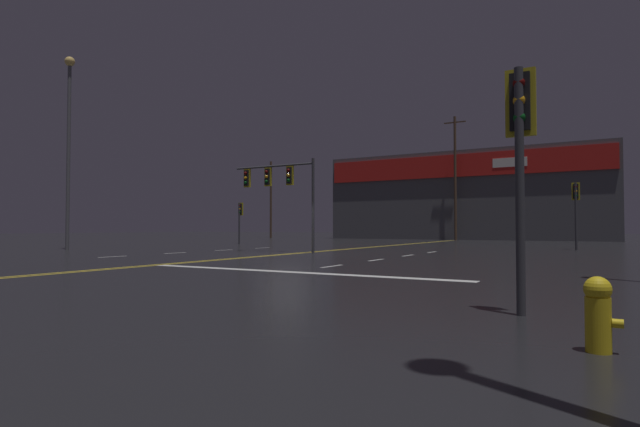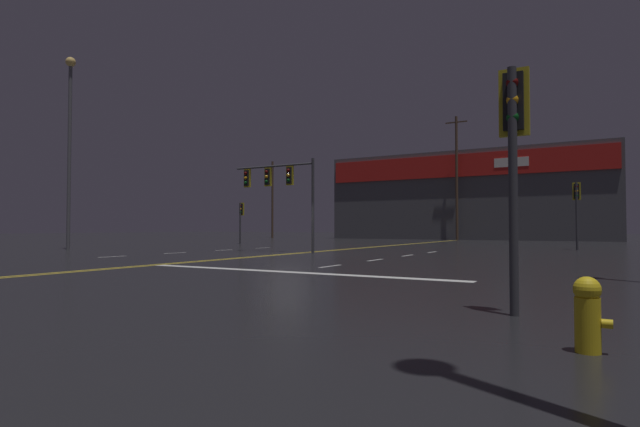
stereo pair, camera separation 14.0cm
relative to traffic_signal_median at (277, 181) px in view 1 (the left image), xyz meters
The scene contains 10 objects.
ground_plane 4.35m from the traffic_signal_median, 44.68° to the right, with size 200.00×200.00×0.00m, color black.
road_markings 5.64m from the traffic_signal_median, 49.69° to the right, with size 15.91×60.00×0.01m.
traffic_signal_median is the anchor object (origin of this frame).
traffic_signal_corner_northeast 16.78m from the traffic_signal_median, 37.29° to the left, with size 0.42×0.36×3.80m.
traffic_signal_corner_northwest 13.51m from the traffic_signal_median, 136.86° to the left, with size 0.42×0.36×3.20m.
traffic_signal_corner_southeast 19.29m from the traffic_signal_median, 44.87° to the right, with size 0.42×0.36×3.57m.
streetlight_near_right 13.01m from the traffic_signal_median, 163.23° to the right, with size 0.56×0.56×11.15m.
fire_hydrant 21.59m from the traffic_signal_median, 46.74° to the right, with size 0.35×0.26×0.76m.
building_backdrop 35.24m from the traffic_signal_median, 87.28° to the left, with size 29.20×10.23×9.27m.
utility_pole_row 29.46m from the traffic_signal_median, 88.13° to the left, with size 45.80×0.26×12.59m.
Camera 1 is at (13.02, -19.62, 1.24)m, focal length 28.00 mm.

